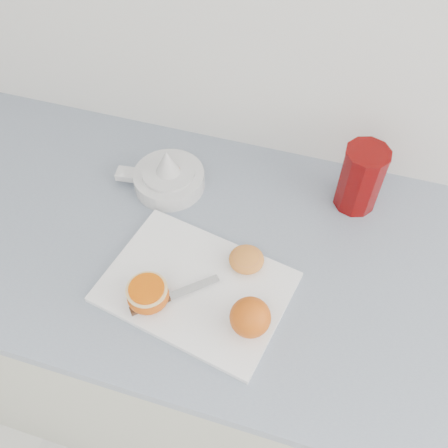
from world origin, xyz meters
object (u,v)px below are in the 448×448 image
object	(u,v)px
counter	(238,345)
half_orange	(148,295)
citrus_juicer	(168,177)
red_tumbler	(360,180)
cutting_board	(196,287)

from	to	relation	value
counter	half_orange	world-z (taller)	half_orange
half_orange	citrus_juicer	distance (m)	0.29
citrus_juicer	red_tumbler	bearing A→B (deg)	10.07
counter	half_orange	size ratio (longest dim) A/B	30.76
citrus_juicer	half_orange	bearing A→B (deg)	-76.08
half_orange	red_tumbler	world-z (taller)	red_tumbler
citrus_juicer	red_tumbler	size ratio (longest dim) A/B	1.32
counter	red_tumbler	xyz separation A→B (m)	(0.19, 0.19, 0.51)
counter	half_orange	xyz separation A→B (m)	(-0.13, -0.16, 0.48)
cutting_board	red_tumbler	xyz separation A→B (m)	(0.25, 0.30, 0.06)
counter	cutting_board	bearing A→B (deg)	-120.06
counter	red_tumbler	bearing A→B (deg)	45.19
half_orange	citrus_juicer	bearing A→B (deg)	103.92
counter	cutting_board	size ratio (longest dim) A/B	7.03
counter	citrus_juicer	xyz separation A→B (m)	(-0.20, 0.12, 0.47)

